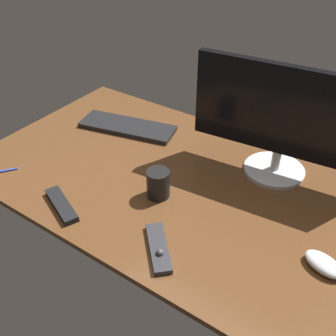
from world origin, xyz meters
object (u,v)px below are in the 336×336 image
computer_mouse (324,264)px  media_remote (159,248)px  keyboard (127,127)px  coffee_mug (158,184)px  tv_remote (62,205)px  monitor (284,119)px

computer_mouse → media_remote: (-40.18, -19.87, -0.76)cm
keyboard → coffee_mug: coffee_mug is taller
coffee_mug → computer_mouse: bearing=0.4°
keyboard → media_remote: media_remote is taller
computer_mouse → tv_remote: bearing=-144.7°
monitor → keyboard: monitor is taller
media_remote → tv_remote: (-35.91, -2.84, 0.10)cm
computer_mouse → coffee_mug: 54.29cm
coffee_mug → tv_remote: bearing=-134.4°
monitor → tv_remote: bearing=-136.2°
media_remote → computer_mouse: bearing=72.0°
tv_remote → monitor: bearing=72.2°
keyboard → tv_remote: same height
keyboard → media_remote: (49.65, -47.11, -0.05)cm
media_remote → coffee_mug: 24.34cm
keyboard → media_remote: size_ratio=2.40×
monitor → computer_mouse: (27.71, -33.71, -19.87)cm
keyboard → coffee_mug: 45.25cm
media_remote → monitor: bearing=122.6°
keyboard → monitor: bearing=-7.7°
monitor → coffee_mug: size_ratio=6.41×
computer_mouse → keyboard: bearing=-178.2°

